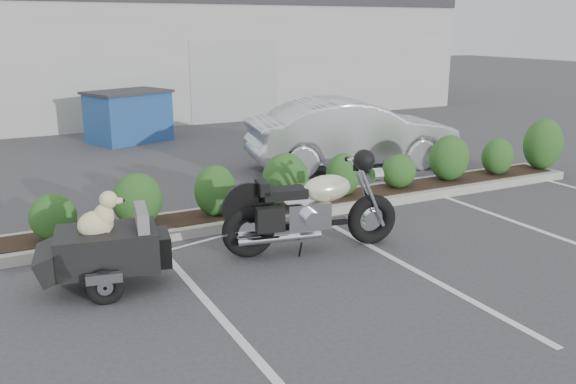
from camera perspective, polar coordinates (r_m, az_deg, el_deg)
name	(u,v)px	position (r m, az deg, el deg)	size (l,w,h in m)	color
ground	(304,266)	(8.02, 1.50, -6.96)	(90.00, 90.00, 0.00)	#38383A
planter_kerb	(293,208)	(10.27, 0.51, -1.47)	(12.00, 1.00, 0.15)	#9E9E93
building	(79,56)	(23.80, -18.97, 11.96)	(26.00, 10.00, 4.00)	#9EA099
motorcycle	(312,210)	(8.38, 2.28, -1.72)	(2.54, 1.03, 1.46)	black
pet_trailer	(106,247)	(7.53, -16.69, -4.95)	(2.06, 1.17, 1.21)	black
sedan	(353,133)	(13.52, 6.11, 5.49)	(1.60, 4.60, 1.52)	#B9BAC1
dumpster	(129,116)	(17.10, -14.69, 6.91)	(2.46, 2.08, 1.37)	navy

